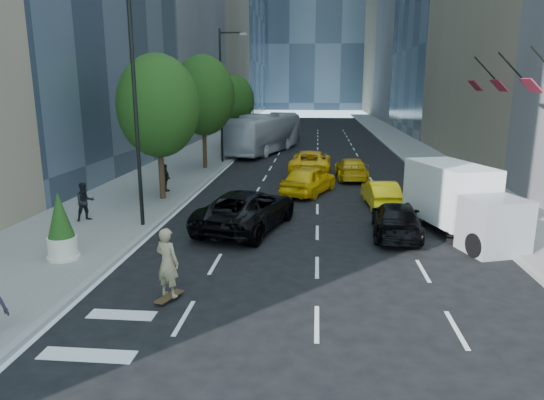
# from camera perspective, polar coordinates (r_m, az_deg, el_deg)

# --- Properties ---
(ground) EXTENTS (160.00, 160.00, 0.00)m
(ground) POSITION_cam_1_polar(r_m,az_deg,el_deg) (16.62, 1.84, -7.80)
(ground) COLOR black
(ground) RESTS_ON ground
(sidewalk_left) EXTENTS (6.00, 120.00, 0.15)m
(sidewalk_left) POSITION_cam_1_polar(r_m,az_deg,el_deg) (46.92, -6.98, 5.94)
(sidewalk_left) COLOR slate
(sidewalk_left) RESTS_ON ground
(sidewalk_right) EXTENTS (4.00, 120.00, 0.15)m
(sidewalk_right) POSITION_cam_1_polar(r_m,az_deg,el_deg) (46.76, 16.54, 5.47)
(sidewalk_right) COLOR slate
(sidewalk_right) RESTS_ON ground
(lamp_near) EXTENTS (2.13, 0.22, 10.00)m
(lamp_near) POSITION_cam_1_polar(r_m,az_deg,el_deg) (20.78, -15.42, 12.36)
(lamp_near) COLOR black
(lamp_near) RESTS_ON sidewalk_left
(lamp_far) EXTENTS (2.13, 0.22, 10.00)m
(lamp_far) POSITION_cam_1_polar(r_m,az_deg,el_deg) (38.17, -5.77, 12.96)
(lamp_far) COLOR black
(lamp_far) RESTS_ON sidewalk_left
(tree_near) EXTENTS (4.20, 4.20, 7.46)m
(tree_near) POSITION_cam_1_polar(r_m,az_deg,el_deg) (25.81, -13.25, 10.70)
(tree_near) COLOR black
(tree_near) RESTS_ON sidewalk_left
(tree_mid) EXTENTS (4.50, 4.50, 7.99)m
(tree_mid) POSITION_cam_1_polar(r_m,az_deg,el_deg) (35.43, -8.11, 12.07)
(tree_mid) COLOR black
(tree_mid) RESTS_ON sidewalk_left
(tree_far) EXTENTS (3.90, 3.90, 6.92)m
(tree_far) POSITION_cam_1_polar(r_m,az_deg,el_deg) (48.19, -4.49, 11.62)
(tree_far) COLOR black
(tree_far) RESTS_ON sidewalk_left
(traffic_signal) EXTENTS (2.48, 0.53, 5.20)m
(traffic_signal) POSITION_cam_1_polar(r_m,az_deg,el_deg) (55.99, -2.25, 11.47)
(traffic_signal) COLOR black
(traffic_signal) RESTS_ON sidewalk_left
(facade_flags) EXTENTS (1.85, 13.30, 2.05)m
(facade_flags) POSITION_cam_1_polar(r_m,az_deg,el_deg) (27.28, 26.87, 12.33)
(facade_flags) COLOR black
(facade_flags) RESTS_ON ground
(skateboarder) EXTENTS (0.86, 0.73, 2.01)m
(skateboarder) POSITION_cam_1_polar(r_m,az_deg,el_deg) (14.04, -12.17, -7.74)
(skateboarder) COLOR #8C7D57
(skateboarder) RESTS_ON ground
(black_sedan_lincoln) EXTENTS (4.27, 6.60, 1.69)m
(black_sedan_lincoln) POSITION_cam_1_polar(r_m,az_deg,el_deg) (20.67, -2.95, -1.11)
(black_sedan_lincoln) COLOR black
(black_sedan_lincoln) RESTS_ON ground
(black_sedan_mercedes) EXTENTS (2.29, 4.82, 1.36)m
(black_sedan_mercedes) POSITION_cam_1_polar(r_m,az_deg,el_deg) (20.39, 14.42, -2.21)
(black_sedan_mercedes) COLOR black
(black_sedan_mercedes) RESTS_ON ground
(taxi_a) EXTENTS (3.48, 5.13, 1.62)m
(taxi_a) POSITION_cam_1_polar(r_m,az_deg,el_deg) (27.47, 4.36, 2.40)
(taxi_a) COLOR yellow
(taxi_a) RESTS_ON ground
(taxi_b) EXTENTS (1.68, 4.08, 1.31)m
(taxi_b) POSITION_cam_1_polar(r_m,az_deg,el_deg) (25.27, 12.67, 0.79)
(taxi_b) COLOR yellow
(taxi_b) RESTS_ON ground
(taxi_c) EXTENTS (2.94, 5.98, 1.63)m
(taxi_c) POSITION_cam_1_polar(r_m,az_deg,el_deg) (33.88, 4.56, 4.47)
(taxi_c) COLOR yellow
(taxi_c) RESTS_ON ground
(taxi_d) EXTENTS (2.10, 4.81, 1.38)m
(taxi_d) POSITION_cam_1_polar(r_m,az_deg,el_deg) (32.28, 9.28, 3.67)
(taxi_d) COLOR gold
(taxi_d) RESTS_ON ground
(city_bus) EXTENTS (6.08, 12.93, 3.51)m
(city_bus) POSITION_cam_1_polar(r_m,az_deg,el_deg) (44.82, -0.85, 7.86)
(city_bus) COLOR silver
(city_bus) RESTS_ON ground
(box_truck) EXTENTS (3.80, 6.25, 2.82)m
(box_truck) POSITION_cam_1_polar(r_m,az_deg,el_deg) (21.07, 21.23, -0.08)
(box_truck) COLOR white
(box_truck) RESTS_ON ground
(pedestrian_a) EXTENTS (1.04, 1.03, 1.70)m
(pedestrian_a) POSITION_cam_1_polar(r_m,az_deg,el_deg) (22.89, -21.14, -0.19)
(pedestrian_a) COLOR black
(pedestrian_a) RESTS_ON sidewalk_left
(pedestrian_b) EXTENTS (0.93, 0.90, 1.56)m
(pedestrian_b) POSITION_cam_1_polar(r_m,az_deg,el_deg) (27.98, -12.44, 2.57)
(pedestrian_b) COLOR black
(pedestrian_b) RESTS_ON sidewalk_left
(planter_shrub) EXTENTS (0.98, 0.98, 2.35)m
(planter_shrub) POSITION_cam_1_polar(r_m,az_deg,el_deg) (18.06, -23.60, -2.97)
(planter_shrub) COLOR beige
(planter_shrub) RESTS_ON sidewalk_left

